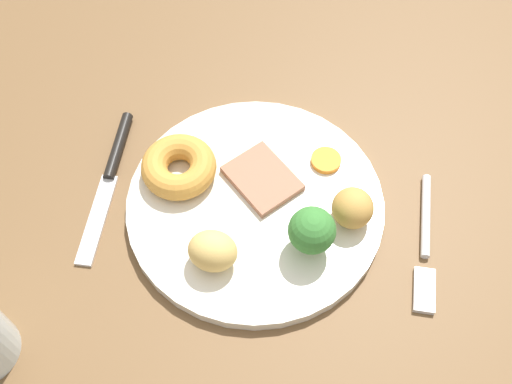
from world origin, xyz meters
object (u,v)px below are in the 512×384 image
(meat_slice_main, at_px, (262,178))
(fork, at_px, (425,245))
(dinner_plate, at_px, (256,201))
(roast_potato_right, at_px, (213,251))
(yorkshire_pudding, at_px, (179,167))
(roast_potato_left, at_px, (353,204))
(broccoli_floret, at_px, (312,231))
(knife, at_px, (111,172))
(carrot_coin_front, at_px, (326,160))

(meat_slice_main, height_order, fork, meat_slice_main)
(dinner_plate, height_order, roast_potato_right, roast_potato_right)
(dinner_plate, distance_m, yorkshire_pudding, 0.09)
(yorkshire_pudding, relative_size, fork, 0.51)
(roast_potato_left, distance_m, roast_potato_right, 0.14)
(roast_potato_right, xyz_separation_m, broccoli_floret, (-0.09, -0.03, 0.01))
(roast_potato_left, height_order, broccoli_floret, broccoli_floret)
(meat_slice_main, relative_size, knife, 0.39)
(meat_slice_main, bearing_deg, broccoli_floret, 132.87)
(carrot_coin_front, xyz_separation_m, broccoli_floret, (0.00, 0.10, 0.03))
(roast_potato_right, relative_size, fork, 0.31)
(roast_potato_right, height_order, broccoli_floret, broccoli_floret)
(meat_slice_main, distance_m, roast_potato_left, 0.10)
(broccoli_floret, distance_m, knife, 0.23)
(roast_potato_left, xyz_separation_m, fork, (-0.08, 0.01, -0.03))
(dinner_plate, distance_m, roast_potato_left, 0.10)
(broccoli_floret, xyz_separation_m, knife, (0.22, -0.05, -0.04))
(roast_potato_right, distance_m, fork, 0.21)
(roast_potato_left, height_order, roast_potato_right, same)
(meat_slice_main, distance_m, fork, 0.18)
(fork, bearing_deg, roast_potato_left, -102.48)
(yorkshire_pudding, xyz_separation_m, roast_potato_right, (-0.06, 0.09, 0.01))
(broccoli_floret, bearing_deg, roast_potato_right, 21.37)
(meat_slice_main, bearing_deg, roast_potato_left, 167.07)
(carrot_coin_front, bearing_deg, roast_potato_left, 119.99)
(carrot_coin_front, xyz_separation_m, knife, (0.22, 0.05, -0.01))
(dinner_plate, relative_size, roast_potato_right, 5.58)
(dinner_plate, distance_m, roast_potato_right, 0.09)
(carrot_coin_front, bearing_deg, knife, 13.14)
(roast_potato_left, height_order, carrot_coin_front, roast_potato_left)
(dinner_plate, relative_size, yorkshire_pudding, 3.37)
(yorkshire_pudding, distance_m, roast_potato_right, 0.11)
(yorkshire_pudding, bearing_deg, meat_slice_main, -173.68)
(carrot_coin_front, relative_size, knife, 0.17)
(carrot_coin_front, height_order, fork, carrot_coin_front)
(dinner_plate, bearing_deg, fork, 175.31)
(yorkshire_pudding, height_order, broccoli_floret, broccoli_floret)
(yorkshire_pudding, bearing_deg, carrot_coin_front, -162.66)
(yorkshire_pudding, distance_m, fork, 0.26)
(dinner_plate, xyz_separation_m, yorkshire_pudding, (0.08, -0.01, 0.02))
(yorkshire_pudding, bearing_deg, dinner_plate, 172.06)
(knife, bearing_deg, yorkshire_pudding, 90.55)
(roast_potato_left, height_order, knife, roast_potato_left)
(carrot_coin_front, relative_size, broccoli_floret, 0.59)
(dinner_plate, xyz_separation_m, roast_potato_right, (0.03, 0.08, 0.03))
(yorkshire_pudding, height_order, roast_potato_right, roast_potato_right)
(meat_slice_main, xyz_separation_m, carrot_coin_front, (-0.06, -0.04, -0.00))
(roast_potato_left, relative_size, knife, 0.23)
(meat_slice_main, height_order, yorkshire_pudding, yorkshire_pudding)
(meat_slice_main, bearing_deg, roast_potato_right, 74.48)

